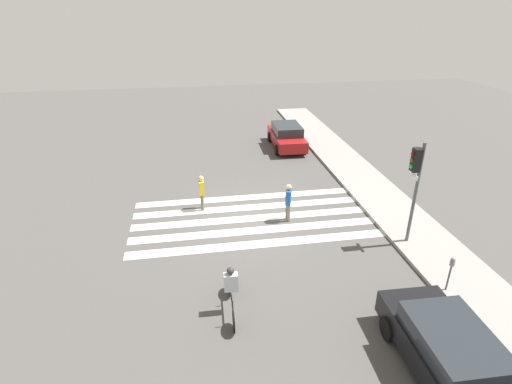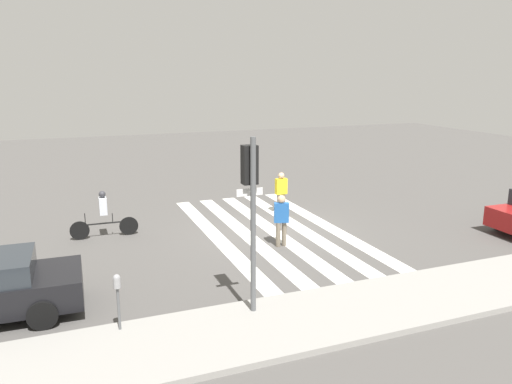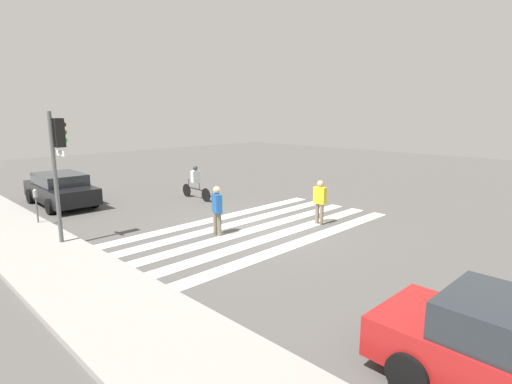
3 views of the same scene
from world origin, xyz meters
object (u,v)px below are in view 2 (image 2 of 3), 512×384
object	(u,v)px
pedestrian_adult_tall_backpack	(281,218)
pedestrian_child_with_backpack	(281,190)
parking_meter	(117,290)
cyclist_near_curb	(103,212)
traffic_light	(251,192)

from	to	relation	value
pedestrian_adult_tall_backpack	pedestrian_child_with_backpack	world-z (taller)	pedestrian_adult_tall_backpack
parking_meter	cyclist_near_curb	bearing A→B (deg)	-92.45
traffic_light	pedestrian_adult_tall_backpack	size ratio (longest dim) A/B	2.45
traffic_light	cyclist_near_curb	bearing A→B (deg)	-69.24
traffic_light	pedestrian_child_with_backpack	xyz separation A→B (m)	(-4.08, -7.41, -1.92)
pedestrian_adult_tall_backpack	traffic_light	bearing A→B (deg)	76.97
cyclist_near_curb	parking_meter	bearing A→B (deg)	89.51
parking_meter	pedestrian_child_with_backpack	size ratio (longest dim) A/B	0.84
parking_meter	cyclist_near_curb	world-z (taller)	cyclist_near_curb
parking_meter	pedestrian_adult_tall_backpack	world-z (taller)	pedestrian_adult_tall_backpack
pedestrian_child_with_backpack	parking_meter	bearing A→B (deg)	-135.45
traffic_light	cyclist_near_curb	size ratio (longest dim) A/B	1.84
parking_meter	pedestrian_child_with_backpack	bearing A→B (deg)	-133.55
pedestrian_adult_tall_backpack	cyclist_near_curb	size ratio (longest dim) A/B	0.75
cyclist_near_curb	pedestrian_adult_tall_backpack	bearing A→B (deg)	152.06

